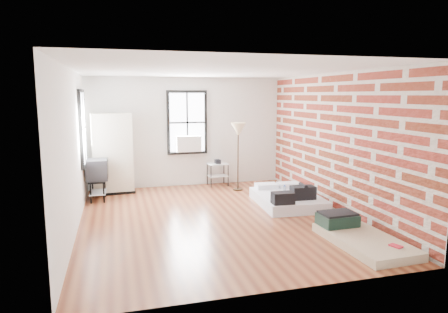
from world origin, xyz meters
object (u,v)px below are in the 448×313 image
object	(u,v)px
mattress_bare	(358,235)
floor_lamp	(238,133)
mattress_main	(288,198)
tv_stand	(97,171)
wardrobe	(112,154)
side_table	(218,168)

from	to	relation	value
mattress_bare	floor_lamp	world-z (taller)	floor_lamp
mattress_main	tv_stand	distance (m)	4.26
mattress_bare	tv_stand	size ratio (longest dim) A/B	1.86
wardrobe	floor_lamp	distance (m)	3.08
mattress_bare	tv_stand	world-z (taller)	tv_stand
mattress_main	mattress_bare	world-z (taller)	mattress_main
mattress_bare	floor_lamp	xyz separation A→B (m)	(-0.81, 3.91, 1.33)
mattress_main	tv_stand	world-z (taller)	tv_stand
mattress_main	mattress_bare	distance (m)	2.33
wardrobe	tv_stand	bearing A→B (deg)	-120.79
mattress_main	tv_stand	xyz separation A→B (m)	(-3.96, 1.50, 0.51)
floor_lamp	tv_stand	world-z (taller)	floor_lamp
mattress_main	floor_lamp	world-z (taller)	floor_lamp
wardrobe	side_table	bearing A→B (deg)	-1.53
tv_stand	side_table	bearing A→B (deg)	14.93
mattress_bare	floor_lamp	bearing A→B (deg)	99.64
floor_lamp	mattress_bare	bearing A→B (deg)	-78.26
mattress_bare	wardrobe	world-z (taller)	wardrobe
side_table	tv_stand	size ratio (longest dim) A/B	0.74
floor_lamp	tv_stand	distance (m)	3.42
floor_lamp	side_table	bearing A→B (deg)	120.65
mattress_bare	floor_lamp	distance (m)	4.21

